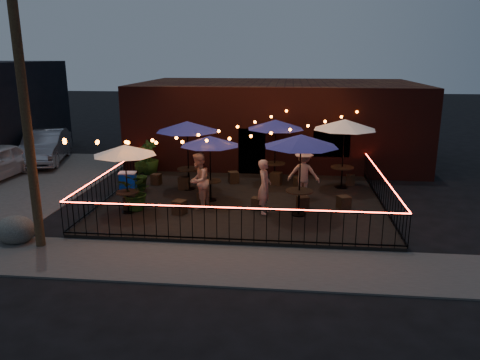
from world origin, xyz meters
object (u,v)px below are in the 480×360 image
object	(u,v)px
cafe_table_4	(301,142)
boulder	(16,230)
utility_pole	(25,108)
cooler	(128,183)
cafe_table_5	(345,125)
cafe_table_1	(187,127)
cafe_table_0	(125,151)
cafe_table_2	(210,142)
cafe_table_3	(276,125)

from	to	relation	value
cafe_table_4	boulder	xyz separation A→B (m)	(-8.29, -2.94, -2.26)
utility_pole	cooler	size ratio (longest dim) A/B	9.37
cafe_table_4	cafe_table_5	distance (m)	3.97
cooler	cafe_table_4	bearing A→B (deg)	-22.62
utility_pole	cafe_table_1	bearing A→B (deg)	61.96
utility_pole	cafe_table_1	xyz separation A→B (m)	(3.10, 5.83, -1.36)
cafe_table_4	cooler	xyz separation A→B (m)	(-6.53, 1.82, -2.06)
cafe_table_0	cafe_table_2	size ratio (longest dim) A/B	0.87
cafe_table_4	boulder	size ratio (longest dim) A/B	3.10
cafe_table_1	cafe_table_3	xyz separation A→B (m)	(3.37, 1.45, -0.08)
cafe_table_0	cafe_table_5	world-z (taller)	cafe_table_5
utility_pole	cafe_table_4	bearing A→B (deg)	23.04
cafe_table_3	boulder	xyz separation A→B (m)	(-7.34, -7.06, -2.17)
boulder	cafe_table_2	bearing A→B (deg)	39.95
cafe_table_3	cafe_table_4	distance (m)	4.23
cafe_table_4	cafe_table_0	bearing A→B (deg)	-176.67
cafe_table_1	cafe_table_2	world-z (taller)	cafe_table_1
cafe_table_1	cooler	world-z (taller)	cafe_table_1
cafe_table_0	utility_pole	bearing A→B (deg)	-120.22
cafe_table_2	cooler	xyz separation A→B (m)	(-3.32, 0.50, -1.76)
cafe_table_0	cafe_table_2	distance (m)	3.06
utility_pole	cafe_table_2	xyz separation A→B (m)	(4.22, 4.47, -1.66)
cafe_table_2	boulder	bearing A→B (deg)	-140.05
cooler	utility_pole	bearing A→B (deg)	-107.31
utility_pole	cafe_table_2	world-z (taller)	utility_pole
utility_pole	cafe_table_1	distance (m)	6.74
cafe_table_5	cooler	size ratio (longest dim) A/B	3.61
utility_pole	cafe_table_2	bearing A→B (deg)	46.68
cafe_table_2	cafe_table_4	size ratio (longest dim) A/B	0.87
utility_pole	cafe_table_5	distance (m)	11.46
cafe_table_3	cafe_table_1	bearing A→B (deg)	-156.77
utility_pole	cafe_table_4	size ratio (longest dim) A/B	2.58
cafe_table_0	cafe_table_4	world-z (taller)	cafe_table_4
cafe_table_2	utility_pole	bearing A→B (deg)	-133.32
cafe_table_0	cafe_table_3	world-z (taller)	cafe_table_3
cafe_table_1	cafe_table_4	size ratio (longest dim) A/B	0.98
cafe_table_2	cafe_table_0	bearing A→B (deg)	-147.33
cafe_table_2	cafe_table_5	world-z (taller)	cafe_table_5
cafe_table_3	cafe_table_4	world-z (taller)	cafe_table_4
utility_pole	boulder	distance (m)	3.72
utility_pole	cafe_table_3	size ratio (longest dim) A/B	2.68
utility_pole	cooler	world-z (taller)	utility_pole
cafe_table_4	cooler	distance (m)	7.08
cafe_table_0	cafe_table_4	xyz separation A→B (m)	(5.78, 0.34, 0.36)
utility_pole	cafe_table_5	xyz separation A→B (m)	(9.20, 6.70, -1.32)
cafe_table_4	cafe_table_5	xyz separation A→B (m)	(1.77, 3.55, 0.04)
cooler	boulder	size ratio (longest dim) A/B	0.85
utility_pole	cafe_table_3	xyz separation A→B (m)	(6.48, 7.28, -1.44)
cafe_table_1	cafe_table_3	bearing A→B (deg)	23.23
boulder	cafe_table_4	bearing A→B (deg)	19.54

